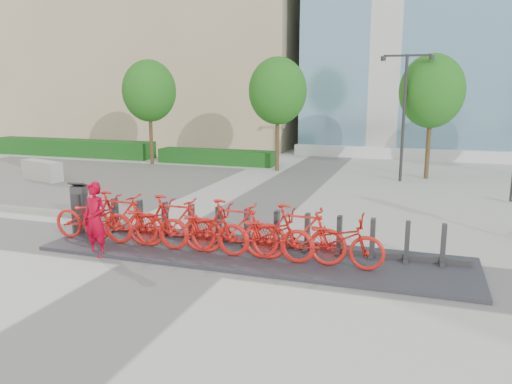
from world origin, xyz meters
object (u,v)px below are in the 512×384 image
(bike_0, at_px, (93,218))
(worker_red, at_px, (95,219))
(kiosk, at_px, (80,208))
(jersey_barrier, at_px, (42,171))

(bike_0, height_order, worker_red, worker_red)
(bike_0, bearing_deg, kiosk, 56.61)
(worker_red, bearing_deg, kiosk, 144.15)
(jersey_barrier, bearing_deg, kiosk, -26.40)
(bike_0, relative_size, kiosk, 1.62)
(kiosk, distance_m, worker_red, 1.88)
(jersey_barrier, bearing_deg, worker_red, -26.34)
(bike_0, distance_m, jersey_barrier, 9.89)
(kiosk, relative_size, worker_red, 0.78)
(kiosk, relative_size, jersey_barrier, 0.63)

